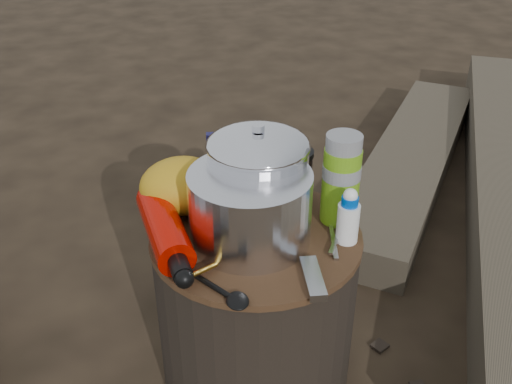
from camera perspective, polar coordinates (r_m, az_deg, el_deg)
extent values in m
plane|color=black|center=(1.42, 0.00, -16.88)|extent=(60.00, 60.00, 0.00)
cylinder|color=black|center=(1.28, 0.00, -11.13)|extent=(0.42, 0.42, 0.38)
cube|color=#41392C|center=(2.19, 14.84, 2.95)|extent=(1.01, 1.23, 0.11)
cylinder|color=silver|center=(1.11, -0.58, -1.48)|extent=(0.23, 0.23, 0.14)
cylinder|color=silver|center=(1.16, 0.20, 1.59)|extent=(0.20, 0.20, 0.20)
cylinder|color=#68A417|center=(1.17, 8.26, 1.23)|extent=(0.07, 0.07, 0.19)
cylinder|color=black|center=(1.25, 3.73, 1.64)|extent=(0.08, 0.08, 0.11)
ellipsoid|color=#BD8A16|center=(1.21, -7.25, 0.61)|extent=(0.17, 0.14, 0.12)
cube|color=#161351|center=(1.27, -2.33, 2.82)|extent=(0.11, 0.04, 0.14)
cube|color=#ACADB1|center=(1.04, 5.55, -8.34)|extent=(0.04, 0.11, 0.02)
cylinder|color=white|center=(1.13, 8.95, -2.55)|extent=(0.04, 0.04, 0.10)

